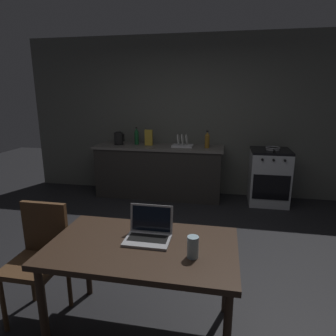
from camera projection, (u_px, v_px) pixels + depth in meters
name	position (u px, v px, depth m)	size (l,w,h in m)	color
ground_plane	(158.00, 272.00, 2.93)	(12.00, 12.00, 0.00)	black
back_wall	(208.00, 117.00, 5.01)	(6.40, 0.10, 2.69)	#595A54
kitchen_counter	(159.00, 171.00, 5.05)	(2.16, 0.64, 0.88)	#282623
stove_oven	(269.00, 177.00, 4.72)	(0.60, 0.62, 0.88)	#B7BABF
dining_table	(142.00, 254.00, 2.05)	(1.31, 0.77, 0.72)	#332319
chair	(40.00, 253.00, 2.29)	(0.40, 0.40, 0.91)	#4C331E
laptop	(149.00, 233.00, 2.10)	(0.32, 0.25, 0.23)	#99999E
electric_kettle	(119.00, 138.00, 5.04)	(0.18, 0.16, 0.22)	black
bottle	(207.00, 140.00, 4.71)	(0.08, 0.08, 0.28)	#8C601E
frying_pan	(273.00, 148.00, 4.57)	(0.22, 0.40, 0.05)	gray
drinking_glass	(193.00, 247.00, 1.86)	(0.07, 0.07, 0.14)	#99B7C6
cereal_box	(149.00, 138.00, 4.96)	(0.13, 0.05, 0.26)	gold
dish_rack	(183.00, 144.00, 4.85)	(0.34, 0.26, 0.21)	silver
bottle_b	(137.00, 136.00, 5.05)	(0.07, 0.07, 0.30)	#19592D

